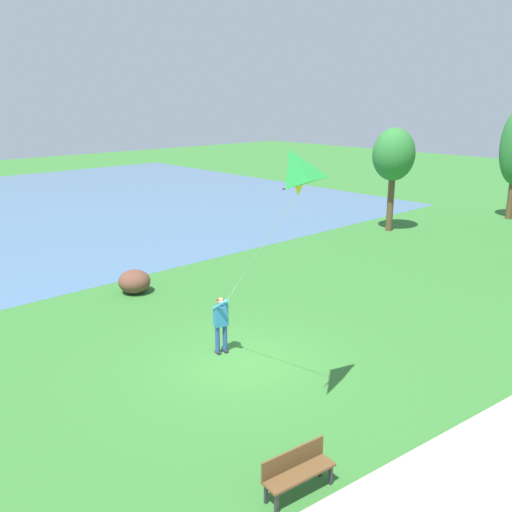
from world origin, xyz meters
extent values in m
plane|color=#33702D|center=(0.00, 0.00, 0.00)|extent=(120.00, 120.00, 0.00)
cube|color=#476B8E|center=(-26.83, 4.00, 0.00)|extent=(36.00, 44.00, 0.01)
cube|color=#232328|center=(-0.81, 0.10, 0.03)|extent=(0.26, 0.17, 0.06)
cylinder|color=#2D4C8E|center=(-0.83, 0.11, 0.45)|extent=(0.14, 0.14, 0.82)
cube|color=#232328|center=(-0.88, -0.13, 0.03)|extent=(0.26, 0.17, 0.06)
cylinder|color=#2D4C8E|center=(-0.90, -0.13, 0.45)|extent=(0.14, 0.14, 0.82)
cube|color=teal|center=(-0.86, -0.01, 1.16)|extent=(0.32, 0.44, 0.60)
sphere|color=tan|center=(-0.86, -0.01, 1.62)|extent=(0.22, 0.22, 0.22)
ellipsoid|color=#4C3319|center=(-0.88, -0.01, 1.66)|extent=(0.28, 0.28, 0.13)
cylinder|color=teal|center=(-0.63, 0.02, 1.61)|extent=(0.46, 0.45, 0.43)
cylinder|color=teal|center=(-0.67, -0.15, 1.61)|extent=(0.56, 0.22, 0.43)
sphere|color=tan|center=(-0.50, -0.11, 1.74)|extent=(0.10, 0.10, 0.10)
pyramid|color=green|center=(2.92, -1.18, 5.89)|extent=(0.88, 1.51, 0.67)
cone|color=yellow|center=(3.15, -1.11, 5.48)|extent=(0.25, 0.25, 0.22)
cylinder|color=black|center=(3.15, -1.11, 5.59)|extent=(0.40, 1.31, 0.02)
cylinder|color=silver|center=(1.32, -0.61, 3.58)|extent=(3.65, 1.02, 3.69)
cube|color=brown|center=(4.85, -2.76, 0.45)|extent=(0.62, 1.54, 0.05)
cube|color=brown|center=(4.67, -2.74, 0.68)|extent=(0.23, 1.49, 0.40)
cube|color=#2D2D33|center=(5.10, -2.12, 0.23)|extent=(0.07, 0.07, 0.45)
cube|color=#2D2D33|center=(4.78, -2.08, 0.23)|extent=(0.07, 0.07, 0.45)
cube|color=#2D2D33|center=(4.93, -3.45, 0.23)|extent=(0.07, 0.07, 0.45)
cube|color=#2D2D33|center=(4.61, -3.41, 0.23)|extent=(0.07, 0.07, 0.45)
cylinder|color=brown|center=(-6.51, 16.95, 1.65)|extent=(0.36, 0.36, 3.30)
ellipsoid|color=#2D7533|center=(-6.51, 16.95, 4.31)|extent=(2.26, 2.46, 2.90)
cylinder|color=brown|center=(-3.24, 25.17, 1.42)|extent=(0.41, 0.41, 2.85)
ellipsoid|color=brown|center=(-7.21, 0.82, 0.45)|extent=(1.25, 1.23, 0.90)
camera|label=1|loc=(10.79, -9.36, 7.30)|focal=38.47mm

